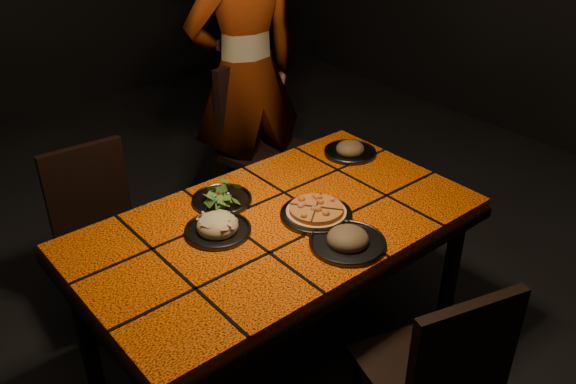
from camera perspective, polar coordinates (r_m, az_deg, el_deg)
room_shell at (r=2.12m, az=-1.20°, el=14.51°), size 6.04×7.04×3.08m
dining_table at (r=2.48m, az=-0.99°, el=-4.21°), size 1.62×0.92×0.75m
chair_near at (r=2.22m, az=13.89°, el=-15.98°), size 0.50×0.50×0.89m
chair_far_left at (r=3.02m, az=-17.27°, el=-2.83°), size 0.42×0.42×0.86m
chair_far_right at (r=3.52m, az=-2.57°, el=5.21°), size 0.55×0.55×1.01m
diner at (r=3.45m, az=-4.02°, el=10.95°), size 0.74×0.55×1.86m
plate_pizza at (r=2.46m, az=2.65°, el=-1.94°), size 0.34×0.34×0.04m
plate_pasta at (r=2.37m, az=-6.60°, el=-3.29°), size 0.26×0.26×0.09m
plate_salad at (r=2.56m, az=-6.23°, el=-0.40°), size 0.25×0.25×0.07m
plate_mushroom_a at (r=2.30m, az=5.61°, el=-4.42°), size 0.29×0.29×0.10m
plate_mushroom_b at (r=2.95m, az=5.83°, el=3.97°), size 0.25×0.25×0.08m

